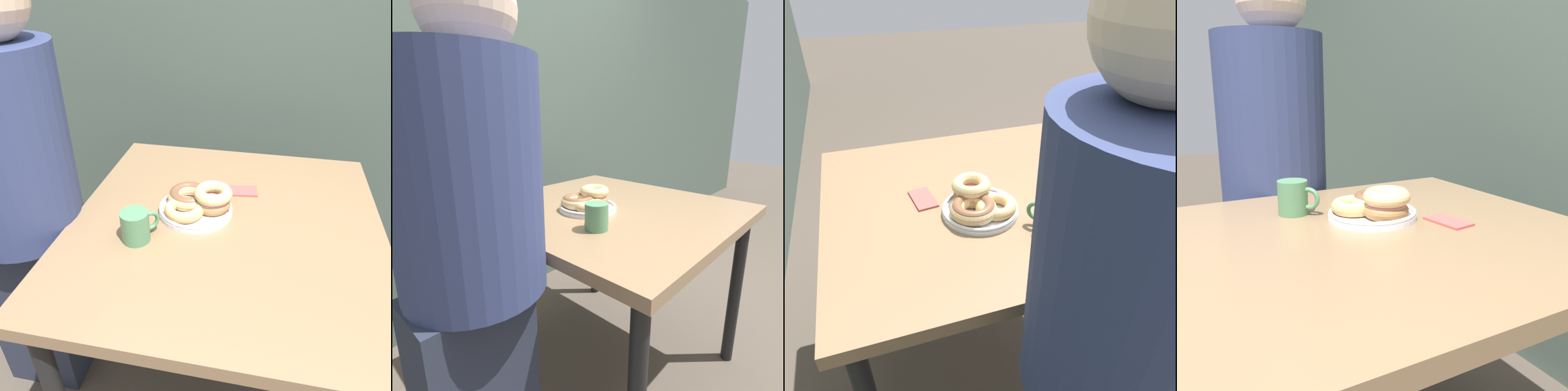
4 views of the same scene
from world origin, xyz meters
TOP-DOWN VIEW (x-y plane):
  - wall_back at (0.00, 1.12)m, footprint 8.00×0.05m
  - dining_table at (0.00, 0.28)m, footprint 0.91×0.96m
  - donut_plate at (-0.09, 0.31)m, footprint 0.24×0.23m
  - coffee_mug at (-0.23, 0.14)m, footprint 0.10×0.10m
  - person_figure at (-0.63, 0.21)m, footprint 0.36×0.35m
  - napkin at (0.02, 0.45)m, footprint 0.12×0.08m

SIDE VIEW (x-z plane):
  - dining_table at x=0.00m, z-range 0.29..1.05m
  - napkin at x=0.02m, z-range 0.76..0.76m
  - donut_plate at x=-0.09m, z-range 0.75..0.84m
  - person_figure at x=-0.63m, z-range 0.07..1.53m
  - coffee_mug at x=-0.23m, z-range 0.76..0.85m
  - wall_back at x=0.00m, z-range 0.00..2.60m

